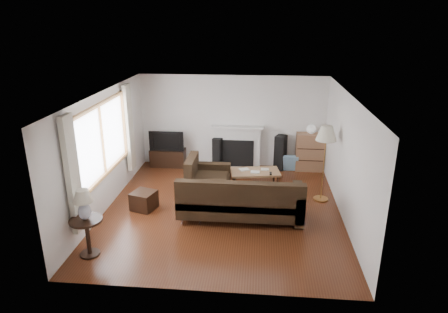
# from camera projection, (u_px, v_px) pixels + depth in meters

# --- Properties ---
(room) EXTENTS (5.10, 5.60, 2.54)m
(room) POSITION_uv_depth(u_px,v_px,m) (223.00, 154.00, 8.23)
(room) COLOR #4B2210
(room) RESTS_ON ground
(window) EXTENTS (0.12, 2.74, 1.54)m
(window) POSITION_uv_depth(u_px,v_px,m) (103.00, 140.00, 8.16)
(window) COLOR brown
(window) RESTS_ON room
(curtain_near) EXTENTS (0.10, 0.35, 2.10)m
(curtain_near) POSITION_uv_depth(u_px,v_px,m) (73.00, 175.00, 6.78)
(curtain_near) COLOR beige
(curtain_near) RESTS_ON room
(curtain_far) EXTENTS (0.10, 0.35, 2.10)m
(curtain_far) POSITION_uv_depth(u_px,v_px,m) (129.00, 128.00, 9.63)
(curtain_far) COLOR beige
(curtain_far) RESTS_ON room
(fireplace) EXTENTS (1.40, 0.26, 1.15)m
(fireplace) POSITION_uv_depth(u_px,v_px,m) (237.00, 146.00, 10.92)
(fireplace) COLOR white
(fireplace) RESTS_ON room
(tv_stand) EXTENTS (0.95, 0.43, 0.48)m
(tv_stand) POSITION_uv_depth(u_px,v_px,m) (168.00, 157.00, 11.07)
(tv_stand) COLOR black
(tv_stand) RESTS_ON ground
(television) EXTENTS (0.94, 0.12, 0.54)m
(television) POSITION_uv_depth(u_px,v_px,m) (167.00, 140.00, 10.90)
(television) COLOR black
(television) RESTS_ON tv_stand
(speaker_left) EXTENTS (0.31, 0.34, 0.83)m
(speaker_left) POSITION_uv_depth(u_px,v_px,m) (218.00, 152.00, 10.94)
(speaker_left) COLOR black
(speaker_left) RESTS_ON ground
(speaker_right) EXTENTS (0.36, 0.39, 0.95)m
(speaker_right) POSITION_uv_depth(u_px,v_px,m) (280.00, 153.00, 10.74)
(speaker_right) COLOR black
(speaker_right) RESTS_ON ground
(bookshelf) EXTENTS (0.74, 0.35, 1.02)m
(bookshelf) POSITION_uv_depth(u_px,v_px,m) (310.00, 152.00, 10.67)
(bookshelf) COLOR #8F6142
(bookshelf) RESTS_ON ground
(globe_lamp) EXTENTS (0.24, 0.24, 0.24)m
(globe_lamp) POSITION_uv_depth(u_px,v_px,m) (311.00, 129.00, 10.46)
(globe_lamp) COLOR white
(globe_lamp) RESTS_ON bookshelf
(sectional_sofa) EXTENTS (2.74, 2.00, 0.89)m
(sectional_sofa) POSITION_uv_depth(u_px,v_px,m) (241.00, 198.00, 8.14)
(sectional_sofa) COLOR black
(sectional_sofa) RESTS_ON ground
(coffee_table) EXTENTS (1.24, 0.80, 0.45)m
(coffee_table) POSITION_uv_depth(u_px,v_px,m) (255.00, 180.00, 9.61)
(coffee_table) COLOR #966D48
(coffee_table) RESTS_ON ground
(footstool) EXTENTS (0.58, 0.58, 0.39)m
(footstool) POSITION_uv_depth(u_px,v_px,m) (144.00, 200.00, 8.60)
(footstool) COLOR black
(footstool) RESTS_ON ground
(floor_lamp) EXTENTS (0.58, 0.58, 1.73)m
(floor_lamp) POSITION_uv_depth(u_px,v_px,m) (324.00, 164.00, 8.80)
(floor_lamp) COLOR #AE783C
(floor_lamp) RESTS_ON ground
(side_table) EXTENTS (0.56, 0.56, 0.70)m
(side_table) POSITION_uv_depth(u_px,v_px,m) (88.00, 237.00, 6.88)
(side_table) COLOR black
(side_table) RESTS_ON ground
(table_lamp) EXTENTS (0.33, 0.33, 0.54)m
(table_lamp) POSITION_uv_depth(u_px,v_px,m) (84.00, 205.00, 6.68)
(table_lamp) COLOR silver
(table_lamp) RESTS_ON side_table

